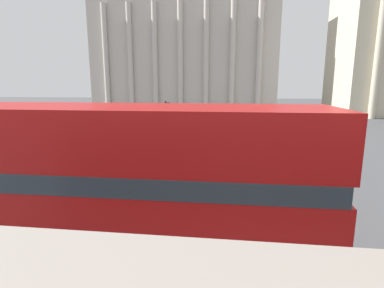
% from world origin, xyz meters
% --- Properties ---
extents(double_decker_bus, '(10.86, 2.76, 4.10)m').
position_xyz_m(double_decker_bus, '(-3.32, 4.82, 2.29)').
color(double_decker_bus, black).
rests_on(double_decker_bus, ground_plane).
extents(plaza_building_left, '(33.36, 12.60, 21.73)m').
position_xyz_m(plaza_building_left, '(-8.72, 55.61, 10.86)').
color(plaza_building_left, '#BCB2A8').
rests_on(plaza_building_left, ground_plane).
extents(traffic_light_near, '(0.42, 0.24, 3.41)m').
position_xyz_m(traffic_light_near, '(-4.75, 10.85, 2.24)').
color(traffic_light_near, black).
rests_on(traffic_light_near, ground_plane).
extents(traffic_light_mid, '(0.42, 0.24, 3.45)m').
position_xyz_m(traffic_light_mid, '(-4.74, 18.76, 2.27)').
color(traffic_light_mid, black).
rests_on(traffic_light_mid, ground_plane).
extents(pedestrian_grey, '(0.32, 0.32, 1.81)m').
position_xyz_m(pedestrian_grey, '(-1.49, 28.88, 1.05)').
color(pedestrian_grey, '#282B33').
rests_on(pedestrian_grey, ground_plane).
extents(pedestrian_yellow, '(0.32, 0.32, 1.71)m').
position_xyz_m(pedestrian_yellow, '(7.02, 27.75, 0.99)').
color(pedestrian_yellow, '#282B33').
rests_on(pedestrian_yellow, ground_plane).
extents(pedestrian_olive, '(0.32, 0.32, 1.60)m').
position_xyz_m(pedestrian_olive, '(-7.75, 14.41, 0.91)').
color(pedestrian_olive, '#282B33').
rests_on(pedestrian_olive, ground_plane).
extents(pedestrian_white, '(0.32, 0.32, 1.69)m').
position_xyz_m(pedestrian_white, '(0.07, 32.18, 0.97)').
color(pedestrian_white, '#282B33').
rests_on(pedestrian_white, ground_plane).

